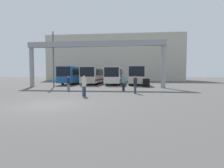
# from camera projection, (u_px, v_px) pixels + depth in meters

# --- Properties ---
(ground_plane) EXTENTS (200.00, 200.00, 0.00)m
(ground_plane) POSITION_uv_depth(u_px,v_px,m) (47.00, 105.00, 10.24)
(ground_plane) COLOR #514F4C
(building_backdrop) EXTENTS (38.76, 12.00, 12.89)m
(building_backdrop) POSITION_uv_depth(u_px,v_px,m) (115.00, 59.00, 53.67)
(building_backdrop) COLOR #B7B2A3
(building_backdrop) RESTS_ON ground
(overhead_gantry) EXTENTS (18.75, 0.80, 6.22)m
(overhead_gantry) POSITION_uv_depth(u_px,v_px,m) (95.00, 50.00, 23.56)
(overhead_gantry) COLOR gray
(overhead_gantry) RESTS_ON ground
(bus_slot_0) EXTENTS (2.49, 10.78, 3.07)m
(bus_slot_0) POSITION_uv_depth(u_px,v_px,m) (74.00, 74.00, 32.85)
(bus_slot_0) COLOR #1959A5
(bus_slot_0) RESTS_ON ground
(bus_slot_1) EXTENTS (2.53, 11.93, 3.02)m
(bus_slot_1) POSITION_uv_depth(u_px,v_px,m) (95.00, 75.00, 33.01)
(bus_slot_1) COLOR beige
(bus_slot_1) RESTS_ON ground
(bus_slot_2) EXTENTS (2.50, 10.86, 2.96)m
(bus_slot_2) POSITION_uv_depth(u_px,v_px,m) (115.00, 75.00, 32.07)
(bus_slot_2) COLOR silver
(bus_slot_2) RESTS_ON ground
(bus_slot_3) EXTENTS (2.59, 11.04, 3.10)m
(bus_slot_3) POSITION_uv_depth(u_px,v_px,m) (136.00, 74.00, 31.75)
(bus_slot_3) COLOR beige
(bus_slot_3) RESTS_ON ground
(pedestrian_mid_right) EXTENTS (0.33, 0.33, 1.60)m
(pedestrian_mid_right) POSITION_uv_depth(u_px,v_px,m) (68.00, 83.00, 18.89)
(pedestrian_mid_right) COLOR gray
(pedestrian_mid_right) RESTS_ON ground
(pedestrian_near_right) EXTENTS (0.34, 0.34, 1.64)m
(pedestrian_near_right) POSITION_uv_depth(u_px,v_px,m) (135.00, 84.00, 16.28)
(pedestrian_near_right) COLOR navy
(pedestrian_near_right) RESTS_ON ground
(pedestrian_near_center) EXTENTS (0.35, 0.35, 1.67)m
(pedestrian_near_center) POSITION_uv_depth(u_px,v_px,m) (84.00, 85.00, 14.27)
(pedestrian_near_center) COLOR navy
(pedestrian_near_center) RESTS_ON ground
(pedestrian_far_center) EXTENTS (0.36, 0.36, 1.71)m
(pedestrian_far_center) POSITION_uv_depth(u_px,v_px,m) (124.00, 82.00, 18.95)
(pedestrian_far_center) COLOR black
(pedestrian_far_center) RESTS_ON ground
(tire_stack) EXTENTS (1.04, 1.04, 1.20)m
(tire_stack) POSITION_uv_depth(u_px,v_px,m) (146.00, 83.00, 24.28)
(tire_stack) COLOR black
(tire_stack) RESTS_ON ground
(lamp_post) EXTENTS (0.36, 0.36, 7.90)m
(lamp_post) POSITION_uv_depth(u_px,v_px,m) (53.00, 56.00, 24.31)
(lamp_post) COLOR #595B60
(lamp_post) RESTS_ON ground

